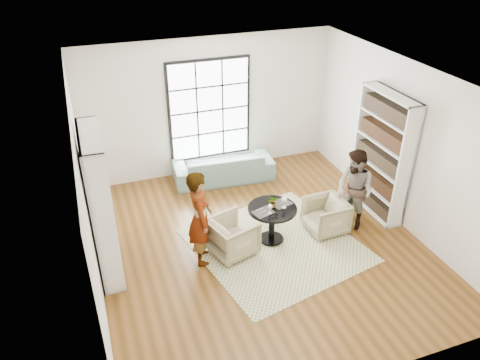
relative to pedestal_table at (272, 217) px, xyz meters
name	(u,v)px	position (x,y,z in m)	size (l,w,h in m)	color
ground	(260,244)	(-0.24, -0.04, -0.50)	(6.00, 6.00, 0.00)	brown
room_shell	(250,168)	(-0.24, 0.50, 0.76)	(6.00, 6.01, 6.00)	silver
rug	(276,245)	(0.01, -0.18, -0.49)	(2.65, 2.65, 0.01)	beige
pedestal_table	(272,217)	(0.00, 0.00, 0.00)	(0.86, 0.86, 0.69)	black
sofa	(223,166)	(-0.12, 2.41, -0.19)	(2.15, 0.84, 0.63)	slate
armchair_left	(232,236)	(-0.77, -0.09, -0.17)	(0.72, 0.74, 0.67)	tan
armchair_right	(325,216)	(1.04, -0.06, -0.18)	(0.69, 0.71, 0.64)	tan
person_left	(200,218)	(-1.32, -0.09, 0.34)	(0.61, 0.40, 1.69)	gray
person_right	(355,190)	(1.59, -0.06, 0.27)	(0.74, 0.58, 1.53)	gray
placemat_left	(263,212)	(-0.20, -0.08, 0.19)	(0.34, 0.26, 0.01)	black
placemat_right	(281,203)	(0.20, 0.07, 0.19)	(0.34, 0.26, 0.01)	black
cutlery_left	(263,212)	(-0.20, -0.08, 0.20)	(0.14, 0.22, 0.01)	#B9B8BD
cutlery_right	(281,203)	(0.20, 0.07, 0.20)	(0.14, 0.22, 0.01)	#B9B8BD
wine_glass_left	(270,207)	(-0.11, -0.14, 0.32)	(0.08, 0.08, 0.18)	silver
wine_glass_right	(284,200)	(0.19, -0.06, 0.34)	(0.10, 0.10, 0.21)	silver
flower_centerpiece	(273,202)	(0.02, 0.03, 0.29)	(0.19, 0.17, 0.21)	gray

